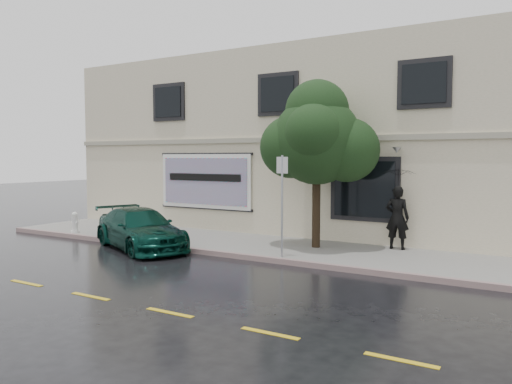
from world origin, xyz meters
The scene contains 12 objects.
ground centered at (0.00, 0.00, 0.00)m, with size 90.00×90.00×0.00m, color black.
sidewalk centered at (0.00, 3.25, 0.07)m, with size 20.00×3.50×0.15m, color gray.
curb centered at (0.00, 1.50, 0.07)m, with size 20.00×0.18×0.16m, color gray.
road_marking centered at (0.00, -3.50, 0.01)m, with size 19.00×0.12×0.01m, color gold.
building centered at (0.00, 9.00, 3.50)m, with size 20.00×8.12×7.00m.
billboard centered at (-3.20, 4.92, 2.05)m, with size 4.30×0.16×2.20m.
car centered at (-3.06, 1.20, 0.65)m, with size 1.98×4.47×1.30m, color #083228.
pedestrian centered at (4.37, 4.60, 1.13)m, with size 0.71×0.47×1.95m, color black.
umbrella centered at (4.37, 4.60, 2.51)m, with size 1.10×1.10×0.81m, color black.
street_tree centered at (2.09, 3.63, 3.48)m, with size 2.75×2.75×4.72m.
fire_hydrant centered at (-6.95, 1.80, 0.53)m, with size 0.32×0.30×0.78m.
sign_pole centered at (1.89, 1.70, 1.86)m, with size 0.36×0.06×2.89m.
Camera 1 is at (8.41, -10.71, 2.98)m, focal length 35.00 mm.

